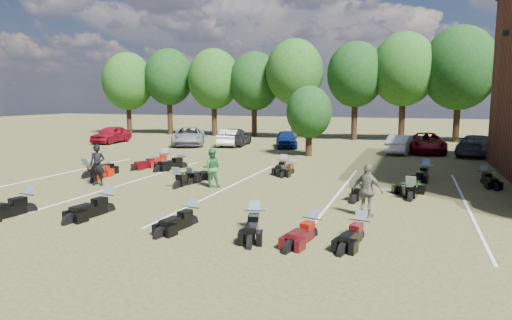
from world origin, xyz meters
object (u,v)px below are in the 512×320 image
at_px(person_green, 212,168).
at_px(motorcycle_3, 255,230).
at_px(person_black, 97,165).
at_px(motorcycle_7, 94,181).
at_px(car_0, 111,134).
at_px(motorcycle_14, 155,167).
at_px(car_4, 286,139).
at_px(person_grey, 368,191).

xyz_separation_m(person_green, motorcycle_3, (4.14, -5.87, -0.89)).
bearing_deg(person_black, motorcycle_3, -44.04).
bearing_deg(person_green, motorcycle_7, -11.75).
relative_size(car_0, motorcycle_14, 2.13).
bearing_deg(person_green, motorcycle_3, 107.50).
distance_m(motorcycle_3, motorcycle_14, 14.33).
relative_size(person_black, motorcycle_14, 0.90).
relative_size(car_4, person_black, 2.15).
distance_m(car_0, motorcycle_3, 30.48).
xyz_separation_m(car_4, motorcycle_14, (-4.56, -12.95, -0.71)).
bearing_deg(car_4, person_black, -119.86).
bearing_deg(motorcycle_7, motorcycle_14, -110.03).
relative_size(motorcycle_3, motorcycle_7, 0.90).
height_order(car_0, motorcycle_7, car_0).
distance_m(person_black, motorcycle_7, 1.50).
height_order(car_0, person_green, person_green).
bearing_deg(motorcycle_7, person_black, 120.30).
height_order(person_black, person_grey, person_black).
bearing_deg(person_grey, motorcycle_3, 61.04).
height_order(person_black, motorcycle_14, person_black).
distance_m(car_4, motorcycle_7, 18.72).
bearing_deg(person_green, car_4, -103.78).
xyz_separation_m(car_0, person_green, (17.24, -15.85, 0.11)).
xyz_separation_m(person_grey, motorcycle_14, (-13.07, 7.60, -0.93)).
xyz_separation_m(person_green, motorcycle_7, (-6.04, -0.63, -0.89)).
distance_m(car_0, motorcycle_7, 19.94).
height_order(car_4, motorcycle_14, car_4).
bearing_deg(motorcycle_14, motorcycle_3, -31.93).
xyz_separation_m(motorcycle_3, motorcycle_14, (-9.91, 10.36, 0.00)).
relative_size(car_0, person_green, 2.57).
bearing_deg(car_4, motorcycle_7, -122.88).
bearing_deg(motorcycle_3, motorcycle_14, 119.25).
bearing_deg(person_grey, car_4, -47.52).
bearing_deg(motorcycle_3, motorcycle_7, 138.32).
height_order(person_green, motorcycle_7, person_green).
xyz_separation_m(person_black, person_green, (5.20, 1.41, -0.08)).
xyz_separation_m(car_0, person_black, (12.03, -17.26, 0.19)).
bearing_deg(motorcycle_3, person_grey, 26.56).
height_order(person_black, motorcycle_7, person_black).
bearing_deg(person_green, motorcycle_14, -55.64).
height_order(car_4, motorcycle_7, car_4).
height_order(person_black, person_green, person_black).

